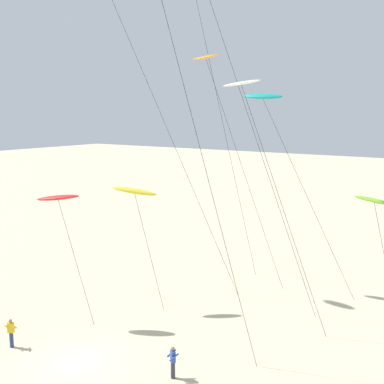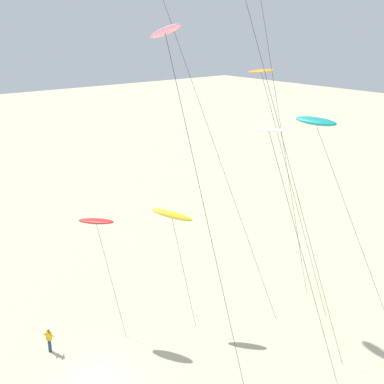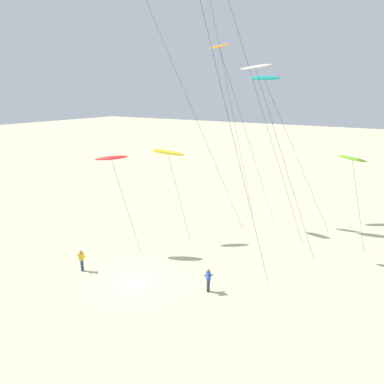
{
  "view_description": "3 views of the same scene",
  "coord_description": "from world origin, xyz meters",
  "px_view_note": "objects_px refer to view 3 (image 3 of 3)",
  "views": [
    {
      "loc": [
        18.66,
        -16.45,
        13.12
      ],
      "look_at": [
        3.74,
        5.29,
        8.79
      ],
      "focal_mm": 45.6,
      "sensor_mm": 36.0,
      "label": 1
    },
    {
      "loc": [
        22.78,
        -11.07,
        20.23
      ],
      "look_at": [
        -0.42,
        7.71,
        10.1
      ],
      "focal_mm": 46.79,
      "sensor_mm": 36.0,
      "label": 2
    },
    {
      "loc": [
        15.68,
        -17.04,
        12.97
      ],
      "look_at": [
        0.61,
        6.66,
        5.09
      ],
      "focal_mm": 33.4,
      "sensor_mm": 36.0,
      "label": 3
    }
  ],
  "objects_px": {
    "kite_red": "(111,158)",
    "kite_flyer_middle": "(208,280)",
    "kite_lime": "(352,159)",
    "kite_orange": "(220,50)",
    "kite_yellow": "(168,153)",
    "kite_flyer_nearest": "(82,260)",
    "kite_white": "(257,70)",
    "kite_teal": "(265,79)"
  },
  "relations": [
    {
      "from": "kite_yellow",
      "to": "kite_flyer_nearest",
      "type": "relative_size",
      "value": 5.05
    },
    {
      "from": "kite_white",
      "to": "kite_orange",
      "type": "relative_size",
      "value": 0.86
    },
    {
      "from": "kite_flyer_nearest",
      "to": "kite_flyer_middle",
      "type": "xyz_separation_m",
      "value": [
        9.44,
        2.55,
        0.0
      ]
    },
    {
      "from": "kite_flyer_nearest",
      "to": "kite_lime",
      "type": "bearing_deg",
      "value": 42.67
    },
    {
      "from": "kite_yellow",
      "to": "kite_flyer_middle",
      "type": "xyz_separation_m",
      "value": [
        7.62,
        -6.05,
        -7.03
      ]
    },
    {
      "from": "kite_lime",
      "to": "kite_flyer_middle",
      "type": "distance_m",
      "value": 15.15
    },
    {
      "from": "kite_white",
      "to": "kite_red",
      "type": "xyz_separation_m",
      "value": [
        -9.52,
        -5.79,
        -6.6
      ]
    },
    {
      "from": "kite_orange",
      "to": "kite_flyer_nearest",
      "type": "bearing_deg",
      "value": -100.85
    },
    {
      "from": "kite_orange",
      "to": "kite_flyer_middle",
      "type": "bearing_deg",
      "value": -63.76
    },
    {
      "from": "kite_red",
      "to": "kite_flyer_nearest",
      "type": "xyz_separation_m",
      "value": [
        0.4,
        -4.09,
        -7.02
      ]
    },
    {
      "from": "kite_flyer_nearest",
      "to": "kite_white",
      "type": "bearing_deg",
      "value": 47.29
    },
    {
      "from": "kite_yellow",
      "to": "kite_orange",
      "type": "height_order",
      "value": "kite_orange"
    },
    {
      "from": "kite_red",
      "to": "kite_yellow",
      "type": "bearing_deg",
      "value": 63.75
    },
    {
      "from": "kite_red",
      "to": "kite_flyer_middle",
      "type": "bearing_deg",
      "value": -8.88
    },
    {
      "from": "kite_teal",
      "to": "kite_orange",
      "type": "bearing_deg",
      "value": -172.1
    },
    {
      "from": "kite_teal",
      "to": "kite_flyer_nearest",
      "type": "relative_size",
      "value": 8.72
    },
    {
      "from": "kite_white",
      "to": "kite_flyer_middle",
      "type": "relative_size",
      "value": 8.99
    },
    {
      "from": "kite_lime",
      "to": "kite_flyer_middle",
      "type": "height_order",
      "value": "kite_lime"
    },
    {
      "from": "kite_red",
      "to": "kite_flyer_nearest",
      "type": "relative_size",
      "value": 4.93
    },
    {
      "from": "kite_yellow",
      "to": "kite_white",
      "type": "distance_m",
      "value": 9.91
    },
    {
      "from": "kite_flyer_middle",
      "to": "kite_flyer_nearest",
      "type": "bearing_deg",
      "value": -164.87
    },
    {
      "from": "kite_red",
      "to": "kite_teal",
      "type": "bearing_deg",
      "value": 57.61
    },
    {
      "from": "kite_yellow",
      "to": "kite_orange",
      "type": "distance_m",
      "value": 11.34
    },
    {
      "from": "kite_lime",
      "to": "kite_orange",
      "type": "relative_size",
      "value": 0.48
    },
    {
      "from": "kite_orange",
      "to": "kite_flyer_middle",
      "type": "distance_m",
      "value": 21.54
    },
    {
      "from": "kite_yellow",
      "to": "kite_red",
      "type": "bearing_deg",
      "value": -116.25
    },
    {
      "from": "kite_teal",
      "to": "kite_lime",
      "type": "distance_m",
      "value": 10.69
    },
    {
      "from": "kite_teal",
      "to": "kite_orange",
      "type": "xyz_separation_m",
      "value": [
        -4.3,
        -0.6,
        2.6
      ]
    },
    {
      "from": "kite_teal",
      "to": "kite_lime",
      "type": "relative_size",
      "value": 1.76
    },
    {
      "from": "kite_lime",
      "to": "kite_flyer_nearest",
      "type": "xyz_separation_m",
      "value": [
        -15.72,
        -14.49,
        -6.91
      ]
    },
    {
      "from": "kite_lime",
      "to": "kite_orange",
      "type": "distance_m",
      "value": 15.59
    },
    {
      "from": "kite_yellow",
      "to": "kite_red",
      "type": "xyz_separation_m",
      "value": [
        -2.23,
        -4.52,
        -0.01
      ]
    },
    {
      "from": "kite_white",
      "to": "kite_lime",
      "type": "distance_m",
      "value": 10.47
    },
    {
      "from": "kite_flyer_middle",
      "to": "kite_lime",
      "type": "bearing_deg",
      "value": 62.27
    },
    {
      "from": "kite_lime",
      "to": "kite_orange",
      "type": "xyz_separation_m",
      "value": [
        -12.72,
        1.14,
        8.95
      ]
    },
    {
      "from": "kite_teal",
      "to": "kite_flyer_nearest",
      "type": "height_order",
      "value": "kite_teal"
    },
    {
      "from": "kite_teal",
      "to": "kite_flyer_middle",
      "type": "relative_size",
      "value": 8.72
    },
    {
      "from": "kite_white",
      "to": "kite_lime",
      "type": "xyz_separation_m",
      "value": [
        6.59,
        4.6,
        -6.71
      ]
    },
    {
      "from": "kite_teal",
      "to": "kite_orange",
      "type": "relative_size",
      "value": 0.84
    },
    {
      "from": "kite_lime",
      "to": "kite_orange",
      "type": "bearing_deg",
      "value": 174.87
    },
    {
      "from": "kite_yellow",
      "to": "kite_flyer_middle",
      "type": "bearing_deg",
      "value": -38.48
    },
    {
      "from": "kite_flyer_nearest",
      "to": "kite_teal",
      "type": "bearing_deg",
      "value": 65.78
    }
  ]
}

